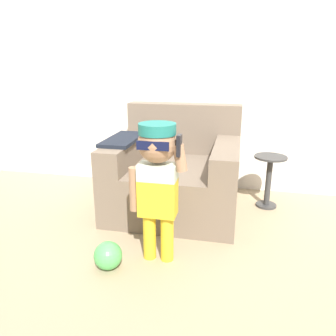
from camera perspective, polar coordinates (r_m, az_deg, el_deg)
The scene contains 6 objects.
ground_plane at distance 3.04m, azimuth 2.86°, elevation -7.09°, with size 10.00×10.00×0.00m, color #998466.
wall_back at distance 3.41m, azimuth 5.16°, elevation 18.09°, with size 10.00×0.05×2.60m.
armchair at distance 2.97m, azimuth 1.42°, elevation -1.02°, with size 1.11×1.05×0.91m.
person_child at distance 2.06m, azimuth -1.87°, elevation -0.74°, with size 0.38×0.29×0.93m.
side_table at distance 3.12m, azimuth 17.16°, elevation -1.42°, with size 0.29×0.29×0.49m.
toy_ball at distance 2.22m, azimuth -10.41°, elevation -14.76°, with size 0.18×0.18×0.18m.
Camera 1 is at (0.44, -2.72, 1.28)m, focal length 35.00 mm.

